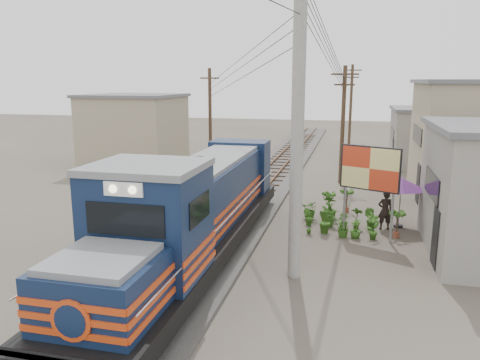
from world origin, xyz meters
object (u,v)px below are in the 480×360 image
(locomotive, at_px, (194,213))
(vendor, at_px, (385,210))
(billboard, at_px, (370,171))
(market_umbrella, at_px, (401,184))

(locomotive, distance_m, vendor, 8.44)
(locomotive, distance_m, billboard, 7.09)
(billboard, bearing_deg, vendor, 83.32)
(locomotive, distance_m, market_umbrella, 9.17)
(billboard, bearing_deg, market_umbrella, 75.69)
(locomotive, height_order, vendor, locomotive)
(locomotive, relative_size, market_umbrella, 7.28)
(market_umbrella, bearing_deg, vendor, -142.84)
(billboard, relative_size, market_umbrella, 1.70)
(billboard, bearing_deg, locomotive, -122.72)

